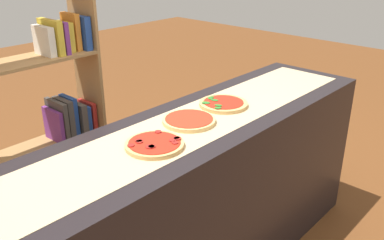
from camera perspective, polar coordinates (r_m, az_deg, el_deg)
name	(u,v)px	position (r m, az deg, el deg)	size (l,w,h in m)	color
counter	(192,206)	(2.14, 0.00, -11.77)	(2.35, 0.57, 0.91)	black
parchment_paper	(192,124)	(1.92, 0.00, -0.52)	(2.20, 0.38, 0.00)	tan
pizza_pepperoni_0	(155,144)	(1.71, -5.15, -3.35)	(0.24, 0.24, 0.02)	tan
pizza_plain_1	(189,120)	(1.93, -0.41, -0.05)	(0.25, 0.25, 0.02)	#DBB26B
pizza_spinach_2	(223,104)	(2.13, 4.29, 2.24)	(0.25, 0.25, 0.03)	tan
bookshelf	(51,106)	(2.62, -18.74, 1.79)	(0.77, 0.29, 1.63)	#A87A47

